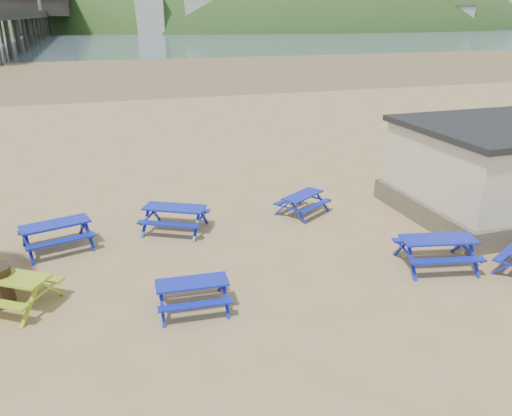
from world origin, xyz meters
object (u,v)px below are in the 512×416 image
object	(u,v)px
amenity_block	(512,168)
picnic_table_blue_a	(57,236)
picnic_table_blue_b	(175,219)
picnic_table_yellow	(11,291)

from	to	relation	value
amenity_block	picnic_table_blue_a	bearing A→B (deg)	173.82
picnic_table_blue_b	picnic_table_yellow	xyz separation A→B (m)	(-4.44, -3.25, -0.01)
picnic_table_yellow	amenity_block	world-z (taller)	amenity_block
picnic_table_blue_b	amenity_block	bearing A→B (deg)	19.42
picnic_table_blue_a	picnic_table_yellow	size ratio (longest dim) A/B	0.93
picnic_table_blue_b	picnic_table_yellow	distance (m)	5.50
picnic_table_yellow	amenity_block	size ratio (longest dim) A/B	0.33
picnic_table_blue_b	amenity_block	distance (m)	11.66
picnic_table_blue_a	picnic_table_blue_b	size ratio (longest dim) A/B	0.92
picnic_table_blue_a	amenity_block	bearing A→B (deg)	-20.83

